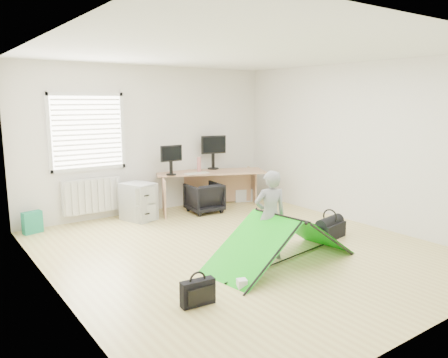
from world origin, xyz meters
TOP-DOWN VIEW (x-y plane):
  - ground at (0.00, 0.00)m, footprint 5.50×5.50m
  - back_wall at (0.00, 2.75)m, footprint 5.00×0.02m
  - window at (-1.20, 2.71)m, footprint 1.20×0.06m
  - radiator at (-1.20, 2.67)m, footprint 1.00×0.12m
  - desk at (1.04, 2.30)m, footprint 2.19×1.45m
  - filing_cabinet at (-0.51, 2.27)m, footprint 0.59×0.67m
  - monitor_left at (0.20, 2.36)m, footprint 0.43×0.10m
  - monitor_right at (1.24, 2.52)m, footprint 0.53×0.21m
  - keyboard at (0.66, 2.20)m, footprint 0.46×0.17m
  - thermos at (0.85, 2.43)m, footprint 0.08×0.08m
  - office_chair at (0.71, 2.04)m, footprint 0.64×0.65m
  - person at (0.07, -0.53)m, footprint 0.50×0.41m
  - kite at (0.11, -0.72)m, footprint 2.12×1.16m
  - storage_crate at (1.94, 2.38)m, footprint 0.55×0.47m
  - tote_bag at (-2.22, 2.51)m, footprint 0.32×0.20m
  - laptop_bag at (-1.41, -1.11)m, footprint 0.37×0.15m
  - white_box at (-0.79, -1.05)m, footprint 0.13×0.13m
  - duffel_bag at (1.43, -0.38)m, footprint 0.58×0.37m

SIDE VIEW (x-z plane):
  - ground at x=0.00m, z-range 0.00..0.00m
  - white_box at x=-0.79m, z-range 0.00..0.10m
  - duffel_bag at x=1.43m, z-range 0.00..0.23m
  - storage_crate at x=1.94m, z-range 0.00..0.26m
  - laptop_bag at x=-1.41m, z-range 0.00..0.27m
  - tote_bag at x=-2.22m, z-range 0.00..0.35m
  - office_chair at x=0.71m, z-range 0.00..0.56m
  - kite at x=0.11m, z-range 0.00..0.63m
  - filing_cabinet at x=-0.51m, z-range 0.00..0.66m
  - desk at x=1.04m, z-range 0.00..0.71m
  - radiator at x=-1.20m, z-range 0.15..0.75m
  - person at x=0.07m, z-range 0.00..1.19m
  - keyboard at x=0.66m, z-range 0.71..0.74m
  - thermos at x=0.85m, z-range 0.71..0.99m
  - monitor_left at x=0.20m, z-range 0.71..1.12m
  - monitor_right at x=1.24m, z-range 0.71..1.21m
  - back_wall at x=0.00m, z-range 0.00..2.70m
  - window at x=-1.20m, z-range 0.95..2.15m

